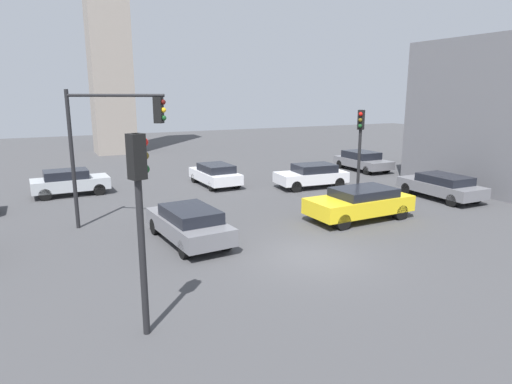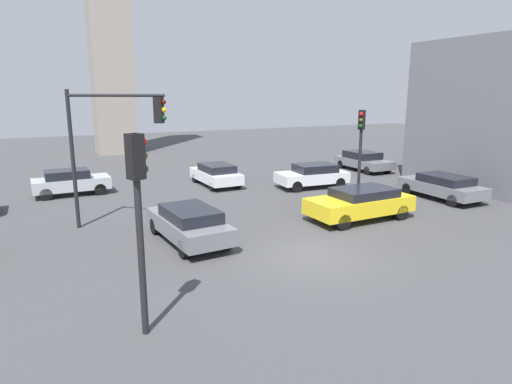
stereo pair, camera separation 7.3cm
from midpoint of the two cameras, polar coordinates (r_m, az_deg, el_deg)
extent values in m
plane|color=#424244|center=(15.84, 7.24, -8.14)|extent=(99.49, 99.49, 0.00)
cylinder|color=black|center=(24.07, 13.21, 4.58)|extent=(0.16, 0.16, 4.68)
cube|color=black|center=(23.88, 13.44, 8.96)|extent=(0.45, 0.45, 1.00)
sphere|color=red|center=(23.67, 13.39, 9.66)|extent=(0.20, 0.20, 0.20)
sphere|color=#594714|center=(23.69, 13.35, 8.93)|extent=(0.20, 0.20, 0.20)
sphere|color=#14471E|center=(23.71, 13.32, 8.21)|extent=(0.20, 0.20, 0.20)
cylinder|color=black|center=(10.48, -14.38, -5.75)|extent=(0.16, 0.16, 4.73)
cube|color=black|center=(10.06, -14.96, 4.40)|extent=(0.41, 0.41, 1.00)
sphere|color=red|center=(10.12, -14.09, 6.21)|extent=(0.20, 0.20, 0.20)
sphere|color=#594714|center=(10.16, -14.00, 4.53)|extent=(0.20, 0.20, 0.20)
sphere|color=#14471E|center=(10.21, -13.91, 2.86)|extent=(0.20, 0.20, 0.20)
cylinder|color=black|center=(19.72, -22.23, 3.72)|extent=(0.16, 0.16, 5.70)
cylinder|color=black|center=(18.55, -17.48, 11.69)|extent=(3.37, 2.41, 0.12)
cube|color=black|center=(17.85, -12.20, 10.19)|extent=(0.45, 0.45, 1.00)
sphere|color=#4C0F0C|center=(17.77, -11.63, 11.18)|extent=(0.20, 0.20, 0.20)
sphere|color=yellow|center=(17.78, -11.59, 10.21)|extent=(0.20, 0.20, 0.20)
sphere|color=#14471E|center=(17.80, -11.54, 9.25)|extent=(0.20, 0.20, 0.20)
cube|color=yellow|center=(20.43, 13.16, -1.57)|extent=(4.83, 2.22, 0.69)
cube|color=black|center=(20.47, 13.73, -0.09)|extent=(2.73, 1.91, 0.42)
cylinder|color=black|center=(18.88, 11.04, -3.74)|extent=(0.69, 0.39, 0.68)
cylinder|color=black|center=(20.18, 8.03, -2.55)|extent=(0.69, 0.39, 0.68)
cylinder|color=black|center=(21.01, 17.98, -2.45)|extent=(0.69, 0.39, 0.68)
cylinder|color=black|center=(22.18, 14.86, -1.46)|extent=(0.69, 0.39, 0.68)
cube|color=slate|center=(17.19, -8.49, -4.25)|extent=(2.23, 4.69, 0.62)
cube|color=black|center=(16.85, -8.26, -2.80)|extent=(1.84, 2.67, 0.47)
cylinder|color=black|center=(18.43, -12.49, -4.26)|extent=(0.39, 0.67, 0.65)
cylinder|color=black|center=(18.93, -8.11, -3.63)|extent=(0.39, 0.67, 0.65)
cylinder|color=black|center=(15.66, -8.89, -7.18)|extent=(0.39, 0.67, 0.65)
cylinder|color=black|center=(16.24, -3.87, -6.31)|extent=(0.39, 0.67, 0.65)
cube|color=slate|center=(33.30, 13.68, 3.68)|extent=(2.04, 4.43, 0.56)
cube|color=black|center=(33.39, 13.48, 4.60)|extent=(1.78, 2.48, 0.54)
cylinder|color=black|center=(32.77, 16.43, 2.88)|extent=(0.36, 0.61, 0.60)
cylinder|color=black|center=(31.69, 14.25, 2.69)|extent=(0.36, 0.61, 0.60)
cylinder|color=black|center=(34.99, 13.11, 3.67)|extent=(0.36, 0.61, 0.60)
cylinder|color=black|center=(33.99, 10.98, 3.51)|extent=(0.36, 0.61, 0.60)
cube|color=#ADB2B7|center=(26.67, -22.40, 1.01)|extent=(4.06, 1.86, 0.63)
cube|color=black|center=(26.56, -22.93, 2.07)|extent=(2.29, 1.60, 0.50)
cylinder|color=black|center=(27.57, -19.69, 0.91)|extent=(0.65, 0.33, 0.64)
cylinder|color=black|center=(26.19, -19.23, 0.35)|extent=(0.65, 0.33, 0.64)
cylinder|color=black|center=(27.35, -25.33, 0.33)|extent=(0.65, 0.33, 0.64)
cylinder|color=black|center=(25.96, -25.17, -0.26)|extent=(0.65, 0.33, 0.64)
cube|color=silver|center=(27.30, -5.09, 2.08)|extent=(2.00, 4.21, 0.59)
cube|color=black|center=(27.02, -4.93, 3.04)|extent=(1.71, 2.38, 0.48)
cylinder|color=black|center=(28.37, -7.60, 1.81)|extent=(0.35, 0.60, 0.59)
cylinder|color=black|center=(28.92, -4.77, 2.09)|extent=(0.35, 0.60, 0.59)
cylinder|color=black|center=(25.79, -5.41, 0.77)|extent=(0.35, 0.60, 0.59)
cylinder|color=black|center=(26.40, -2.36, 1.10)|extent=(0.35, 0.60, 0.59)
cube|color=slate|center=(25.79, 22.66, 0.53)|extent=(1.96, 4.59, 0.57)
cube|color=black|center=(25.55, 23.13, 1.47)|extent=(1.72, 2.57, 0.46)
cylinder|color=black|center=(26.33, 18.96, 0.42)|extent=(0.35, 0.64, 0.63)
cylinder|color=black|center=(27.44, 21.33, 0.72)|extent=(0.35, 0.64, 0.63)
cylinder|color=black|center=(24.27, 24.05, -1.00)|extent=(0.35, 0.64, 0.63)
cylinder|color=black|center=(25.47, 26.37, -0.62)|extent=(0.35, 0.64, 0.63)
cube|color=silver|center=(26.76, 7.21, 1.90)|extent=(4.30, 2.23, 0.61)
cube|color=black|center=(26.77, 7.63, 3.01)|extent=(2.46, 1.86, 0.50)
cylinder|color=black|center=(25.50, 5.22, 0.71)|extent=(0.68, 0.39, 0.65)
cylinder|color=black|center=(26.88, 3.74, 1.36)|extent=(0.68, 0.39, 0.65)
cylinder|color=black|center=(26.87, 10.64, 1.16)|extent=(0.68, 0.39, 0.65)
cylinder|color=black|center=(28.17, 8.97, 1.76)|extent=(0.68, 0.39, 0.65)
cube|color=gray|center=(44.15, -18.42, 21.61)|extent=(3.49, 3.49, 25.78)
camera|label=1|loc=(0.04, -89.88, 0.03)|focal=31.33mm
camera|label=2|loc=(0.04, 90.12, -0.03)|focal=31.33mm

